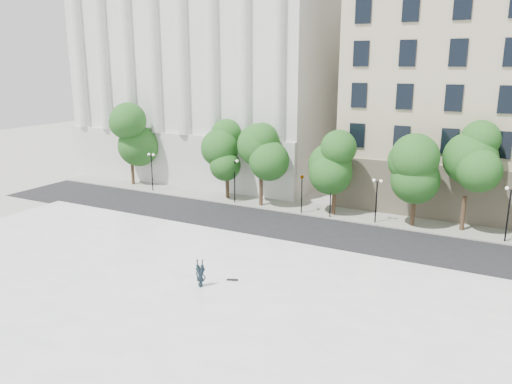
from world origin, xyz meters
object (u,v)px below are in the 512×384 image
at_px(traffic_light_west, 302,175).
at_px(skateboard, 232,280).
at_px(traffic_light_east, 331,178).
at_px(person_lying, 201,283).

height_order(traffic_light_west, skateboard, traffic_light_west).
bearing_deg(traffic_light_east, skateboard, -91.80).
relative_size(traffic_light_west, skateboard, 6.05).
height_order(traffic_light_east, skateboard, traffic_light_east).
bearing_deg(skateboard, person_lying, -149.07).
relative_size(traffic_light_west, traffic_light_east, 0.99).
xyz_separation_m(person_lying, skateboard, (1.22, 1.65, -0.20)).
distance_m(traffic_light_west, skateboard, 16.84).
distance_m(traffic_light_west, traffic_light_east, 2.76).
relative_size(person_lying, skateboard, 2.46).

